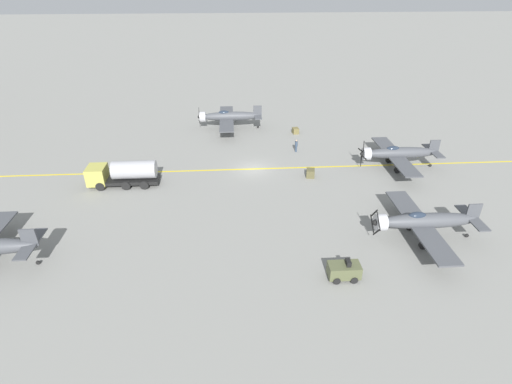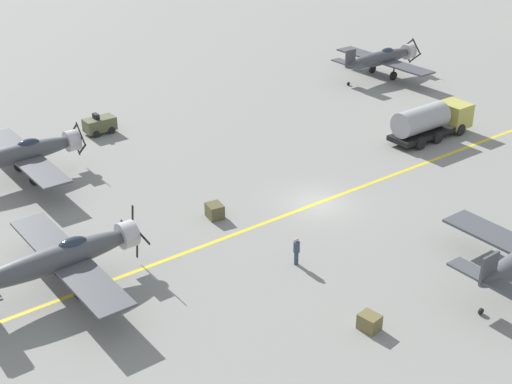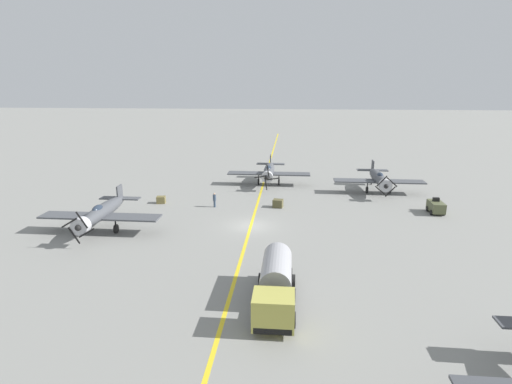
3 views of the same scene
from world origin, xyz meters
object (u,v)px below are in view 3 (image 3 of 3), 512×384
fuel_tanker (276,285)px  airplane_near_left (379,178)px  tow_tractor (436,207)px  supply_crate_by_tanker (161,200)px  airplane_mid_right (102,212)px  airplane_near_center (269,171)px  supply_crate_mid_lane (278,203)px  ground_crew_walking (215,199)px

fuel_tanker → airplane_near_left: bearing=-113.0°
tow_tractor → supply_crate_by_tanker: tow_tractor is taller
supply_crate_by_tanker → tow_tractor: bearing=178.1°
airplane_mid_right → airplane_near_left: 35.35m
airplane_near_left → airplane_near_center: bearing=-14.4°
airplane_near_left → fuel_tanker: airplane_near_left is taller
airplane_near_center → airplane_near_left: 15.50m
airplane_near_center → tow_tractor: 23.28m
airplane_mid_right → tow_tractor: airplane_mid_right is taller
supply_crate_by_tanker → supply_crate_mid_lane: 14.61m
supply_crate_mid_lane → airplane_mid_right: bearing=29.4°
ground_crew_walking → supply_crate_mid_lane: size_ratio=1.51×
supply_crate_mid_lane → fuel_tanker: bearing=91.6°
airplane_near_center → tow_tractor: (-19.94, 11.94, -1.22)m
airplane_mid_right → supply_crate_mid_lane: (-17.28, -9.74, -1.53)m
supply_crate_by_tanker → airplane_near_center: bearing=-139.8°
airplane_near_center → fuel_tanker: bearing=86.2°
ground_crew_walking → supply_crate_mid_lane: 7.67m
fuel_tanker → supply_crate_by_tanker: size_ratio=7.70×
airplane_mid_right → fuel_tanker: 21.76m
airplane_mid_right → ground_crew_walking: size_ratio=6.82×
tow_tractor → ground_crew_walking: tow_tractor is taller
airplane_near_left → supply_crate_mid_lane: 15.59m
airplane_near_center → fuel_tanker: airplane_near_center is taller
supply_crate_by_tanker → supply_crate_mid_lane: size_ratio=0.89×
fuel_tanker → ground_crew_walking: size_ratio=4.55×
ground_crew_walking → tow_tractor: bearing=179.8°
airplane_near_center → tow_tractor: bearing=141.2°
airplane_near_left → supply_crate_mid_lane: airplane_near_left is taller
supply_crate_mid_lane → airplane_near_left: bearing=-149.4°
supply_crate_by_tanker → supply_crate_mid_lane: bearing=178.4°
fuel_tanker → tow_tractor: fuel_tanker is taller
fuel_tanker → supply_crate_mid_lane: fuel_tanker is taller
fuel_tanker → supply_crate_by_tanker: bearing=-55.9°
supply_crate_by_tanker → airplane_near_left: bearing=-165.0°
tow_tractor → supply_crate_by_tanker: (32.78, -1.08, -0.36)m
airplane_near_center → airplane_mid_right: (15.52, 21.02, 0.00)m
airplane_near_left → tow_tractor: airplane_near_left is taller
tow_tractor → supply_crate_mid_lane: (18.18, -0.66, -0.31)m
airplane_near_left → tow_tractor: bearing=117.7°
airplane_mid_right → tow_tractor: size_ratio=4.62×
airplane_near_left → supply_crate_by_tanker: (27.96, 7.47, -1.58)m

